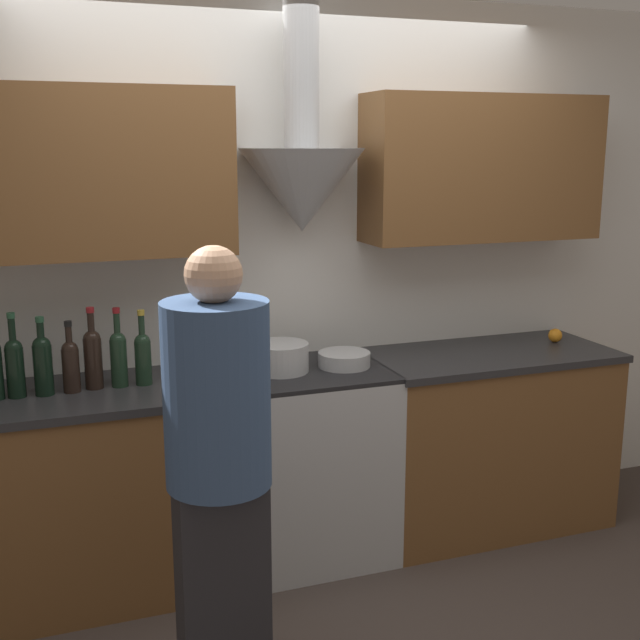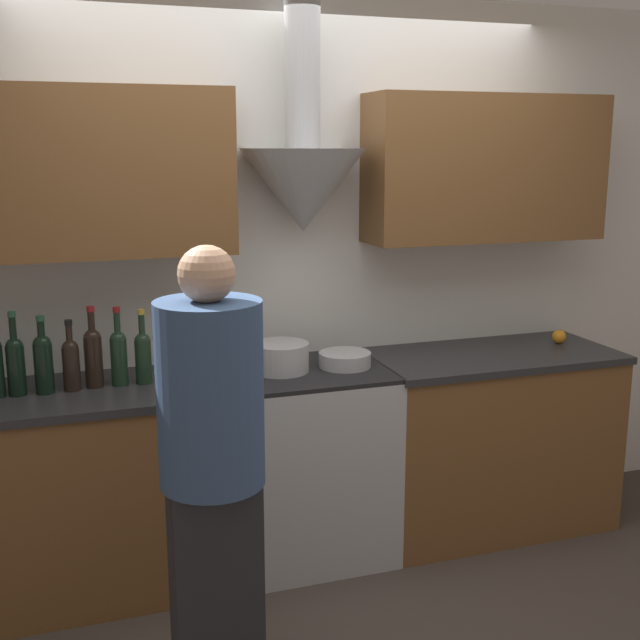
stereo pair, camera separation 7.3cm
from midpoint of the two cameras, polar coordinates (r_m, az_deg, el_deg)
The scene contains 15 objects.
ground_plane at distance 3.77m, azimuth 1.65°, elevation -18.14°, with size 12.00×12.00×0.00m, color #423833.
wall_back at distance 3.81m, azimuth -1.46°, elevation 5.71°, with size 8.40×0.57×2.60m.
counter_left at distance 3.66m, azimuth -15.00°, elevation -11.57°, with size 1.32×0.62×0.91m.
counter_right at distance 4.20m, azimuth 12.39°, elevation -8.24°, with size 1.22×0.62×0.91m.
stove_range at distance 3.83m, azimuth 0.06°, elevation -9.98°, with size 0.67×0.60×0.91m.
wine_bottle_3 at distance 3.48m, azimuth -20.27°, elevation -2.85°, with size 0.07×0.07×0.35m.
wine_bottle_4 at distance 3.47m, azimuth -18.51°, elevation -2.76°, with size 0.08×0.08×0.33m.
wine_bottle_5 at distance 3.48m, azimuth -16.72°, elevation -2.87°, with size 0.07×0.07×0.30m.
wine_bottle_6 at distance 3.50m, azimuth -15.25°, elevation -2.37°, with size 0.08×0.08×0.35m.
wine_bottle_7 at distance 3.50m, azimuth -13.54°, elevation -2.39°, with size 0.07×0.07×0.34m.
wine_bottle_8 at distance 3.50m, azimuth -11.89°, elevation -2.41°, with size 0.07×0.07×0.32m.
stock_pot at distance 3.63m, azimuth -2.25°, elevation -2.66°, with size 0.26×0.26×0.13m.
mixing_bowl at distance 3.71m, azimuth 2.34°, elevation -2.82°, with size 0.24×0.24×0.07m.
orange_fruit at distance 4.33m, azimuth 17.10°, elevation -1.14°, with size 0.07×0.07×0.07m.
person_foreground_left at distance 2.64m, azimuth -6.85°, elevation -10.52°, with size 0.34×0.34×1.62m.
Camera 2 is at (-1.10, -3.06, 1.91)m, focal length 45.00 mm.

